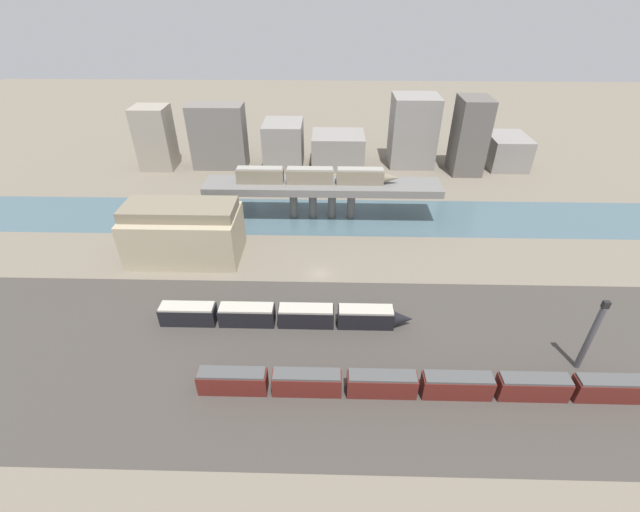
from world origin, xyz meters
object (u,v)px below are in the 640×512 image
(train_on_bridge, at_px, (315,176))
(warehouse_building, at_px, (184,232))
(signal_tower, at_px, (591,336))
(train_yard_mid, at_px, (283,316))
(train_yard_near, at_px, (426,385))

(train_on_bridge, bearing_deg, warehouse_building, -145.69)
(warehouse_building, bearing_deg, signal_tower, -23.12)
(train_yard_mid, distance_m, signal_tower, 51.42)
(train_on_bridge, relative_size, train_yard_mid, 0.89)
(train_on_bridge, relative_size, signal_tower, 2.97)
(train_yard_near, bearing_deg, train_yard_mid, 146.76)
(train_on_bridge, distance_m, warehouse_building, 35.62)
(train_on_bridge, height_order, train_yard_near, train_on_bridge)
(warehouse_building, bearing_deg, train_yard_near, -38.34)
(train_yard_near, height_order, warehouse_building, warehouse_building)
(train_yard_near, distance_m, warehouse_building, 61.70)
(train_yard_near, bearing_deg, train_on_bridge, 108.31)
(train_yard_mid, bearing_deg, train_on_bridge, 83.90)
(warehouse_building, xyz_separation_m, signal_tower, (74.85, -31.96, 0.65))
(signal_tower, bearing_deg, train_on_bridge, 131.47)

